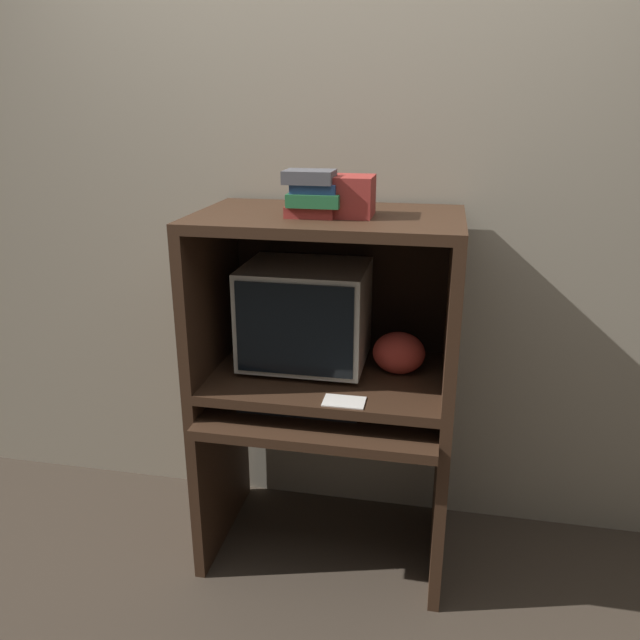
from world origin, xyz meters
The scene contains 12 objects.
ground_plane centered at (0.00, 0.00, 0.00)m, with size 12.00×12.00×0.00m, color #3D3328.
wall_back centered at (0.00, 0.64, 1.30)m, with size 6.00×0.06×2.60m.
desk_base centered at (0.00, 0.25, 0.42)m, with size 0.91×0.63×0.66m.
desk_monitor_shelf centered at (0.00, 0.29, 0.74)m, with size 0.91×0.58×0.10m.
hutch_upper centered at (0.00, 0.32, 1.15)m, with size 0.91×0.58×0.59m.
crt_monitor centered at (-0.10, 0.34, 0.96)m, with size 0.45×0.37×0.39m.
keyboard centered at (-0.08, 0.17, 0.68)m, with size 0.43×0.13×0.03m.
mouse centered at (0.20, 0.17, 0.68)m, with size 0.06×0.04×0.03m.
snack_bag centered at (0.26, 0.34, 0.84)m, with size 0.19×0.14×0.16m.
book_stack centered at (-0.04, 0.21, 1.43)m, with size 0.19×0.14×0.15m.
paper_card centered at (0.10, 0.06, 0.77)m, with size 0.14×0.09×0.00m.
storage_box centered at (0.06, 0.26, 1.42)m, with size 0.19×0.16×0.13m.
Camera 1 is at (0.38, -1.79, 1.71)m, focal length 35.00 mm.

